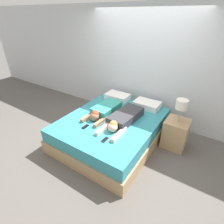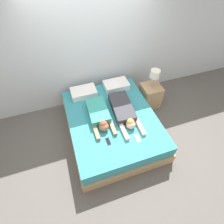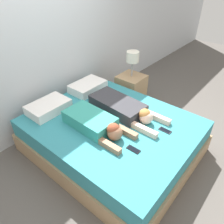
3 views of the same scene
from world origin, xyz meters
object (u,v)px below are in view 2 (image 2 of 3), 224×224
Objects in this scene: bed at (112,125)px; cell_phone_right at (137,138)px; pillow_head_right at (116,85)px; nightstand at (150,94)px; person_right at (124,111)px; person_left at (99,115)px; cell_phone_left at (108,141)px; pillow_head_left at (84,92)px.

bed is 0.75m from cell_phone_right.
pillow_head_right is 0.54× the size of nightstand.
bed is at bearing -177.58° from person_right.
bed is 2.26× the size of person_left.
pillow_head_right reaches higher than bed.
nightstand is at bearing -22.46° from pillow_head_right.
cell_phone_left and cell_phone_right have the same top height.
person_right is 0.74m from cell_phone_left.
pillow_head_left reaches higher than cell_phone_left.
person_right reaches higher than cell_phone_left.
pillow_head_right is 0.88m from nightstand.
cell_phone_right is (0.67, -1.49, -0.06)m from pillow_head_left.
person_left reaches higher than pillow_head_left.
person_left reaches higher than bed.
nightstand is (1.56, -0.32, -0.25)m from pillow_head_left.
cell_phone_left is (-0.25, -0.53, 0.27)m from bed.
pillow_head_right is (0.39, 0.84, 0.33)m from bed.
person_right reaches higher than cell_phone_right.
person_right is at bearing -6.09° from person_left.
bed is at bearing -14.53° from person_left.
pillow_head_left is at bearing 168.35° from nightstand.
nightstand is (1.42, 0.46, -0.27)m from person_left.
cell_phone_right is 1.48m from nightstand.
cell_phone_right is (0.53, -0.71, -0.08)m from person_left.
bed is 0.43m from person_left.
person_left is 0.88m from cell_phone_right.
cell_phone_right is at bearing -53.35° from person_left.
person_left is at bearing -129.36° from pillow_head_right.
bed is 3.86× the size of pillow_head_left.
person_left is (0.14, -0.78, 0.02)m from pillow_head_left.
pillow_head_left is at bearing 114.91° from bed.
pillow_head_left is at bearing 180.00° from pillow_head_right.
pillow_head_left and pillow_head_right have the same top height.
pillow_head_left reaches higher than cell_phone_right.
pillow_head_left is 1.61m from nightstand.
person_left is 1.51m from nightstand.
bed is 13.71× the size of cell_phone_right.
person_right is 0.66m from cell_phone_right.
bed is at bearing -114.91° from pillow_head_right.
bed is at bearing -156.01° from nightstand.
bed is 1.88× the size of person_right.
pillow_head_right is at bearing 65.09° from bed.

